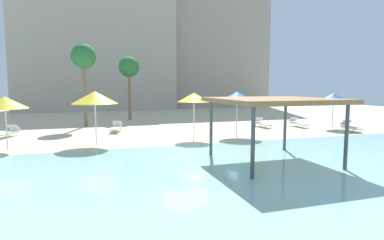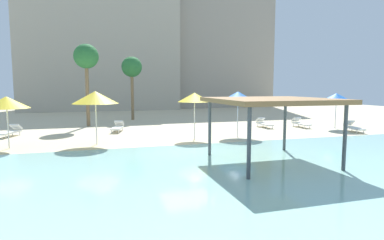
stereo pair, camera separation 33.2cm
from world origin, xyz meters
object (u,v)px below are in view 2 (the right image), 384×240
(beach_umbrella_yellow_0, at_px, (194,97))
(palm_tree_0, at_px, (132,68))
(beach_umbrella_yellow_3, at_px, (95,97))
(shade_pavilion, at_px, (271,102))
(beach_umbrella_yellow_1, at_px, (6,102))
(lounge_chair_4, at_px, (300,123))
(lounge_chair_0, at_px, (353,127))
(lounge_chair_3, at_px, (118,127))
(beach_umbrella_blue_4, at_px, (336,97))
(lounge_chair_2, at_px, (264,123))
(beach_umbrella_blue_5, at_px, (238,97))
(palm_tree_1, at_px, (86,58))
(lounge_chair_1, at_px, (11,131))

(beach_umbrella_yellow_0, distance_m, palm_tree_0, 12.51)
(beach_umbrella_yellow_0, distance_m, beach_umbrella_yellow_3, 5.63)
(shade_pavilion, xyz_separation_m, beach_umbrella_yellow_3, (-6.87, 6.28, 0.05))
(beach_umbrella_yellow_1, bearing_deg, lounge_chair_4, 9.18)
(shade_pavilion, bearing_deg, lounge_chair_0, 31.54)
(lounge_chair_4, distance_m, palm_tree_0, 15.71)
(lounge_chair_3, height_order, lounge_chair_4, same)
(lounge_chair_3, xyz_separation_m, lounge_chair_4, (13.74, -1.52, 0.00))
(beach_umbrella_yellow_0, bearing_deg, beach_umbrella_blue_4, 6.93)
(beach_umbrella_yellow_0, bearing_deg, shade_pavilion, -79.20)
(lounge_chair_0, xyz_separation_m, lounge_chair_2, (-4.77, 3.89, 0.00))
(lounge_chair_4, bearing_deg, beach_umbrella_blue_5, -63.97)
(lounge_chair_0, bearing_deg, lounge_chair_3, -92.38)
(lounge_chair_2, height_order, lounge_chair_4, same)
(beach_umbrella_yellow_3, xyz_separation_m, lounge_chair_3, (1.35, 4.69, -2.21))
(beach_umbrella_yellow_1, bearing_deg, beach_umbrella_yellow_3, -0.52)
(beach_umbrella_blue_4, bearing_deg, lounge_chair_2, 154.67)
(beach_umbrella_yellow_1, relative_size, lounge_chair_4, 1.37)
(lounge_chair_2, distance_m, palm_tree_1, 14.67)
(beach_umbrella_yellow_0, height_order, beach_umbrella_yellow_1, beach_umbrella_yellow_0)
(palm_tree_1, bearing_deg, lounge_chair_1, -138.82)
(beach_umbrella_blue_5, distance_m, lounge_chair_4, 7.51)
(beach_umbrella_yellow_1, bearing_deg, beach_umbrella_yellow_0, 1.34)
(beach_umbrella_yellow_3, distance_m, lounge_chair_2, 13.12)
(lounge_chair_1, distance_m, lounge_chair_4, 20.36)
(beach_umbrella_yellow_0, height_order, beach_umbrella_blue_5, beach_umbrella_blue_5)
(beach_umbrella_yellow_0, relative_size, beach_umbrella_blue_5, 0.98)
(lounge_chair_1, bearing_deg, lounge_chair_4, 104.45)
(shade_pavilion, relative_size, lounge_chair_0, 2.30)
(lounge_chair_2, height_order, palm_tree_1, palm_tree_1)
(beach_umbrella_yellow_1, bearing_deg, palm_tree_1, 67.04)
(lounge_chair_1, distance_m, lounge_chair_2, 17.58)
(palm_tree_1, bearing_deg, lounge_chair_0, -25.09)
(lounge_chair_1, relative_size, lounge_chair_2, 1.04)
(lounge_chair_0, relative_size, lounge_chair_1, 1.00)
(beach_umbrella_yellow_3, bearing_deg, palm_tree_1, 94.96)
(palm_tree_1, bearing_deg, lounge_chair_4, -18.15)
(beach_umbrella_yellow_3, bearing_deg, beach_umbrella_yellow_1, 179.48)
(beach_umbrella_blue_4, xyz_separation_m, lounge_chair_2, (-4.71, 2.23, -2.00))
(beach_umbrella_yellow_3, xyz_separation_m, palm_tree_0, (3.13, 12.30, 2.29))
(beach_umbrella_blue_5, relative_size, palm_tree_0, 0.48)
(lounge_chair_1, bearing_deg, shade_pavilion, 66.51)
(beach_umbrella_blue_4, bearing_deg, shade_pavilion, -142.01)
(beach_umbrella_yellow_3, distance_m, beach_umbrella_blue_5, 8.48)
(lounge_chair_1, bearing_deg, palm_tree_0, 151.31)
(beach_umbrella_blue_5, height_order, palm_tree_1, palm_tree_1)
(beach_umbrella_blue_5, xyz_separation_m, lounge_chair_4, (6.62, 2.82, -2.15))
(beach_umbrella_blue_4, height_order, beach_umbrella_blue_5, beach_umbrella_blue_5)
(lounge_chair_2, bearing_deg, beach_umbrella_blue_4, 65.77)
(shade_pavilion, xyz_separation_m, lounge_chair_3, (-5.53, 10.97, -2.17))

